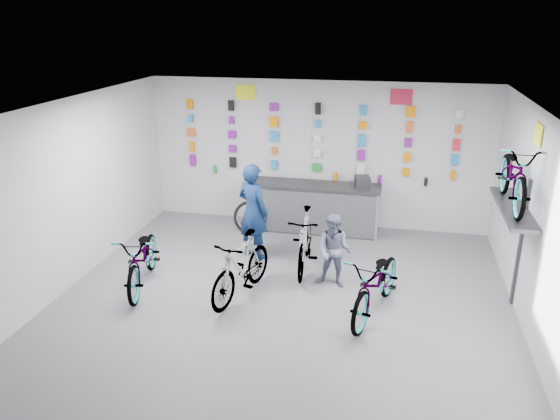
% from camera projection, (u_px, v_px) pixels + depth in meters
% --- Properties ---
extents(floor, '(8.00, 8.00, 0.00)m').
position_uv_depth(floor, '(275.00, 318.00, 8.04)').
color(floor, '#4D4D52').
rests_on(floor, ground).
extents(ceiling, '(8.00, 8.00, 0.00)m').
position_uv_depth(ceiling, '(274.00, 115.00, 7.02)').
color(ceiling, white).
rests_on(ceiling, wall_back).
extents(wall_back, '(7.00, 0.00, 7.00)m').
position_uv_depth(wall_back, '(317.00, 154.00, 11.21)').
color(wall_back, silver).
rests_on(wall_back, floor).
extents(wall_left, '(0.00, 8.00, 8.00)m').
position_uv_depth(wall_left, '(49.00, 205.00, 8.22)').
color(wall_left, silver).
rests_on(wall_left, floor).
extents(wall_right, '(0.00, 8.00, 8.00)m').
position_uv_depth(wall_right, '(547.00, 244.00, 6.84)').
color(wall_right, silver).
rests_on(wall_right, floor).
extents(counter, '(2.70, 0.66, 1.00)m').
position_uv_depth(counter, '(313.00, 208.00, 11.13)').
color(counter, black).
rests_on(counter, floor).
extents(merch_wall, '(5.56, 0.08, 1.57)m').
position_uv_depth(merch_wall, '(318.00, 141.00, 11.04)').
color(merch_wall, '#771089').
rests_on(merch_wall, wall_back).
extents(wall_bracket, '(0.39, 1.90, 2.00)m').
position_uv_depth(wall_bracket, '(514.00, 214.00, 7.99)').
color(wall_bracket, '#333338').
rests_on(wall_bracket, wall_right).
extents(sign_left, '(0.42, 0.02, 0.30)m').
position_uv_depth(sign_left, '(246.00, 92.00, 11.07)').
color(sign_left, yellow).
rests_on(sign_left, wall_back).
extents(sign_right, '(0.42, 0.02, 0.30)m').
position_uv_depth(sign_right, '(401.00, 97.00, 10.46)').
color(sign_right, '#B71F3C').
rests_on(sign_right, wall_back).
extents(sign_side, '(0.02, 0.40, 0.30)m').
position_uv_depth(sign_side, '(538.00, 134.00, 7.56)').
color(sign_side, yellow).
rests_on(sign_side, wall_right).
extents(bike_left, '(1.06, 1.97, 0.98)m').
position_uv_depth(bike_left, '(143.00, 258.00, 8.84)').
color(bike_left, gray).
rests_on(bike_left, floor).
extents(bike_center, '(0.91, 1.77, 1.03)m').
position_uv_depth(bike_center, '(241.00, 267.00, 8.49)').
color(bike_center, gray).
rests_on(bike_center, floor).
extents(bike_right, '(1.15, 2.01, 1.00)m').
position_uv_depth(bike_right, '(377.00, 284.00, 7.99)').
color(bike_right, gray).
rests_on(bike_right, floor).
extents(bike_service, '(0.60, 1.78, 1.05)m').
position_uv_depth(bike_service, '(305.00, 241.00, 9.43)').
color(bike_service, gray).
rests_on(bike_service, floor).
extents(bike_wall, '(0.63, 1.80, 0.95)m').
position_uv_depth(bike_wall, '(514.00, 175.00, 7.80)').
color(bike_wall, gray).
rests_on(bike_wall, wall_bracket).
extents(clerk, '(0.76, 0.67, 1.76)m').
position_uv_depth(clerk, '(253.00, 211.00, 9.79)').
color(clerk, '#0E2248').
rests_on(clerk, floor).
extents(customer, '(0.66, 0.54, 1.23)m').
position_uv_depth(customer, '(334.00, 251.00, 8.80)').
color(customer, slate).
rests_on(customer, floor).
extents(spare_wheel, '(0.68, 0.27, 0.66)m').
position_uv_depth(spare_wheel, '(249.00, 217.00, 11.09)').
color(spare_wheel, black).
rests_on(spare_wheel, floor).
extents(register, '(0.35, 0.36, 0.22)m').
position_uv_depth(register, '(362.00, 182.00, 10.74)').
color(register, black).
rests_on(register, counter).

